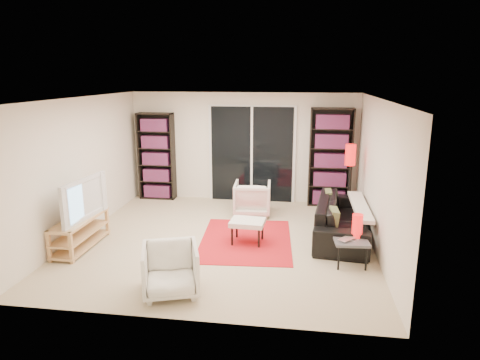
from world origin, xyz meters
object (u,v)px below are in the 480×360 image
object	(u,v)px
bookshelf_right	(330,158)
ottoman	(248,223)
tv_stand	(80,232)
floor_lamp	(350,162)
bookshelf_left	(157,156)
armchair_back	(252,198)
side_table	(351,242)
sofa	(343,218)
armchair_front	(171,270)

from	to	relation	value
bookshelf_right	ottoman	world-z (taller)	bookshelf_right
tv_stand	floor_lamp	bearing A→B (deg)	24.93
bookshelf_left	bookshelf_right	xyz separation A→B (m)	(3.85, -0.00, 0.07)
tv_stand	armchair_back	world-z (taller)	armchair_back
bookshelf_right	side_table	xyz separation A→B (m)	(0.15, -3.01, -0.69)
bookshelf_left	armchair_back	size ratio (longest dim) A/B	2.64
sofa	floor_lamp	world-z (taller)	floor_lamp
bookshelf_right	tv_stand	world-z (taller)	bookshelf_right
side_table	floor_lamp	world-z (taller)	floor_lamp
armchair_front	armchair_back	bearing A→B (deg)	60.35
tv_stand	bookshelf_right	bearing A→B (deg)	35.67
bookshelf_left	armchair_back	distance (m)	2.52
sofa	side_table	xyz separation A→B (m)	(0.01, -1.18, 0.03)
armchair_front	side_table	bearing A→B (deg)	8.69
tv_stand	ottoman	distance (m)	2.75
bookshelf_right	side_table	distance (m)	3.10
ottoman	floor_lamp	bearing A→B (deg)	39.77
bookshelf_right	floor_lamp	distance (m)	0.96
armchair_front	floor_lamp	xyz separation A→B (m)	(2.54, 3.33, 0.82)
bookshelf_left	ottoman	size ratio (longest dim) A/B	3.30
armchair_front	tv_stand	bearing A→B (deg)	128.33
bookshelf_left	sofa	size ratio (longest dim) A/B	0.87
armchair_back	side_table	xyz separation A→B (m)	(1.72, -2.15, 0.02)
armchair_front	floor_lamp	size ratio (longest dim) A/B	0.48
bookshelf_left	armchair_back	world-z (taller)	bookshelf_left
floor_lamp	bookshelf_right	bearing A→B (deg)	108.70
armchair_front	floor_lamp	world-z (taller)	floor_lamp
armchair_back	armchair_front	bearing A→B (deg)	75.32
armchair_front	side_table	world-z (taller)	armchair_front
floor_lamp	armchair_back	bearing A→B (deg)	178.64
bookshelf_right	sofa	xyz separation A→B (m)	(0.15, -1.84, -0.72)
bookshelf_right	side_table	size ratio (longest dim) A/B	3.94
ottoman	floor_lamp	distance (m)	2.45
bookshelf_left	bookshelf_right	size ratio (longest dim) A/B	0.93
tv_stand	side_table	xyz separation A→B (m)	(4.31, -0.03, 0.09)
bookshelf_left	armchair_front	bearing A→B (deg)	-69.13
tv_stand	ottoman	world-z (taller)	tv_stand
bookshelf_left	side_table	bearing A→B (deg)	-36.98
armchair_back	bookshelf_right	bearing A→B (deg)	-154.68
sofa	side_table	world-z (taller)	sofa
ottoman	armchair_front	bearing A→B (deg)	-112.41
side_table	sofa	bearing A→B (deg)	90.25
tv_stand	armchair_back	size ratio (longest dim) A/B	1.75
side_table	floor_lamp	xyz separation A→B (m)	(0.16, 2.11, 0.79)
floor_lamp	sofa	bearing A→B (deg)	-99.82
floor_lamp	tv_stand	bearing A→B (deg)	-155.07
bookshelf_left	bookshelf_right	distance (m)	3.85
bookshelf_right	floor_lamp	size ratio (longest dim) A/B	1.41
sofa	bookshelf_right	bearing A→B (deg)	10.85
side_table	bookshelf_left	bearing A→B (deg)	143.02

